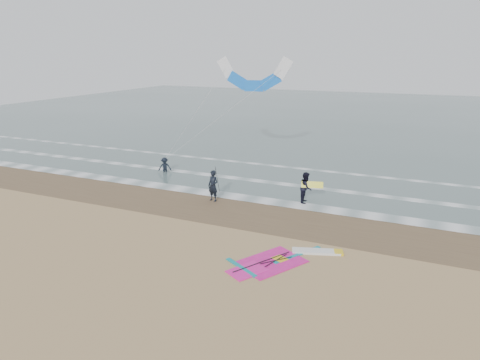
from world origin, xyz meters
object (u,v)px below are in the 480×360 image
at_px(person_standing, 213,186).
at_px(surf_kite, 254,77).
at_px(windsurf_rig, 284,260).
at_px(person_wading, 165,163).
at_px(person_walking, 306,187).

bearing_deg(person_standing, surf_kite, 109.41).
xyz_separation_m(windsurf_rig, person_wading, (-12.78, 10.10, 0.74)).
bearing_deg(person_walking, person_wading, 72.21).
xyz_separation_m(person_walking, surf_kite, (-6.25, 6.90, 6.06)).
height_order(person_standing, surf_kite, surf_kite).
relative_size(person_walking, surf_kite, 0.22).
distance_m(person_standing, person_walking, 5.66).
distance_m(windsurf_rig, surf_kite, 17.89).
height_order(windsurf_rig, person_walking, person_walking).
bearing_deg(windsurf_rig, person_wading, 141.67).
bearing_deg(person_walking, surf_kite, 35.55).
relative_size(person_standing, person_walking, 1.02).
bearing_deg(surf_kite, person_wading, -139.42).
bearing_deg(surf_kite, person_standing, -83.83).
height_order(windsurf_rig, person_standing, person_standing).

